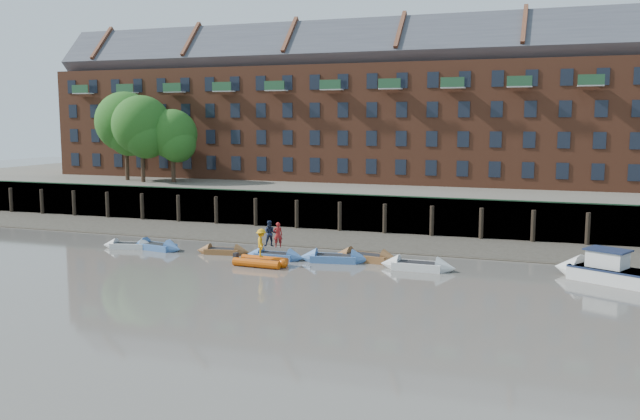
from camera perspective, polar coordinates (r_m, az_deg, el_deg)
The scene contains 19 objects.
ground at distance 38.16m, azimuth -5.60°, elevation -7.06°, with size 220.00×220.00×0.00m, color #615C55.
foreshore at distance 54.60m, azimuth 2.45°, elevation -2.56°, with size 110.00×8.00×0.50m, color #3D382F.
mud_band at distance 51.42m, azimuth 1.33°, elevation -3.19°, with size 110.00×1.60×0.10m, color #4C4336.
river_wall at distance 58.50m, azimuth 3.72°, elevation -0.30°, with size 110.00×1.23×3.30m.
bank_terrace at distance 71.60m, azimuth 6.71°, elevation 1.12°, with size 110.00×28.00×3.20m, color #5E594D.
apartment_terrace at distance 72.19m, azimuth 7.03°, elevation 10.09°, with size 80.60×15.56×20.98m.
tree_cluster at distance 73.50m, azimuth -14.83°, elevation 6.87°, with size 11.76×7.74×9.40m.
rowboat_0 at distance 53.14m, azimuth -15.78°, elevation -2.89°, with size 4.23×1.99×1.18m.
rowboat_1 at distance 52.05m, azimuth -13.58°, elevation -3.01°, with size 4.66×2.04×1.31m.
rowboat_2 at distance 49.52m, azimuth -8.17°, elevation -3.45°, with size 4.09×1.74×1.15m.
rowboat_3 at distance 47.32m, azimuth -3.79°, elevation -3.88°, with size 4.34×1.36×1.25m.
rowboat_4 at distance 46.28m, azimuth 1.19°, elevation -4.09°, with size 5.04×2.23×1.41m.
rowboat_5 at distance 46.64m, azimuth 3.93°, elevation -4.01°, with size 5.04×2.05×1.42m.
rowboat_6 at distance 44.36m, azimuth 8.22°, elevation -4.68°, with size 4.96×1.52×1.43m.
rib_tender at distance 45.20m, azimuth -4.87°, elevation -4.37°, with size 3.71×1.90×0.64m.
motor_launch at distance 44.33m, azimuth 22.27°, elevation -4.66°, with size 6.41×4.59×2.54m.
person_rower_a at distance 47.03m, azimuth -3.56°, elevation -2.09°, with size 0.64×0.42×1.76m, color maroon.
person_rower_b at distance 47.30m, azimuth -4.22°, elevation -1.99°, with size 0.89×0.70×1.84m, color #19233F.
person_rib_crew at distance 45.06m, azimuth -4.96°, elevation -2.77°, with size 1.22×0.70×1.88m, color orange.
Camera 1 is at (15.79, -33.37, 9.65)m, focal length 38.00 mm.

